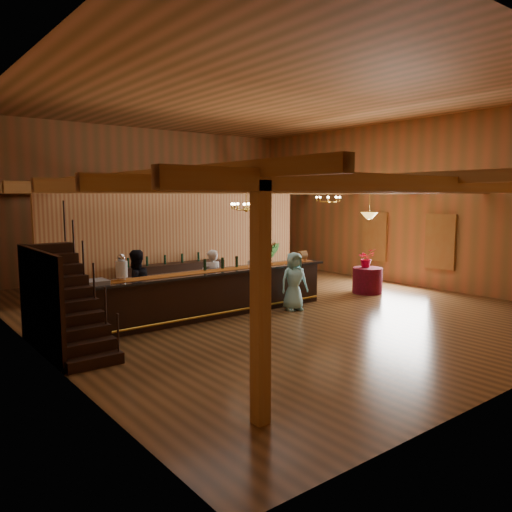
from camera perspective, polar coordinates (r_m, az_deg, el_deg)
floor at (r=13.75m, az=0.89°, el=-5.72°), size 14.00×14.00×0.00m
ceiling at (r=13.65m, az=0.94°, el=17.43°), size 14.00×14.00×0.00m
wall_back at (r=19.37m, az=-12.28°, el=5.99°), size 12.00×0.10×5.50m
wall_left at (r=10.72m, az=-24.99°, el=4.91°), size 0.10×14.00×5.50m
wall_right at (r=17.82m, az=16.18°, el=5.81°), size 0.10×14.00×5.50m
beam_grid at (r=13.82m, az=-0.41°, el=7.88°), size 11.90×13.90×0.39m
support_posts at (r=13.11m, az=2.28°, el=0.75°), size 9.20×10.20×3.20m
partition_wall at (r=16.11m, az=-8.35°, el=1.64°), size 9.00×0.18×3.10m
window_right_front at (r=16.95m, az=20.33°, el=1.55°), size 0.12×1.05×1.75m
window_right_back at (r=18.44m, az=13.45°, el=2.18°), size 0.12×1.05×1.75m
staircase at (r=10.34m, az=-20.58°, el=-4.71°), size 1.00×2.80×2.00m
backroom_boxes at (r=18.07m, az=-10.87°, el=-1.10°), size 4.10×0.60×1.10m
tasting_bar at (r=12.59m, az=-4.66°, el=-4.22°), size 6.85×0.94×1.15m
beverage_dispenser at (r=11.35m, az=-15.12°, el=-1.32°), size 0.26×0.26×0.60m
glass_rack_tray at (r=11.04m, az=-17.97°, el=-2.88°), size 0.50×0.50×0.10m
raffle_drum at (r=14.26m, az=5.28°, el=0.08°), size 0.34×0.24×0.30m
bar_bottle_0 at (r=12.47m, az=-5.85°, el=-1.03°), size 0.07×0.07×0.30m
bar_bottle_1 at (r=12.76m, az=-3.85°, el=-0.83°), size 0.07×0.07×0.30m
bar_bottle_2 at (r=13.02m, az=-2.22°, el=-0.67°), size 0.07×0.07×0.30m
backbar_shelf at (r=15.58m, az=-9.35°, el=-2.54°), size 3.38×0.63×0.95m
round_table at (r=15.86m, az=12.62°, el=-2.73°), size 0.91×0.91×0.79m
chandelier_left at (r=13.06m, az=-1.11°, el=5.73°), size 0.80×0.80×0.62m
chandelier_right at (r=16.97m, az=8.24°, el=6.48°), size 0.80×0.80×0.45m
pendant_lamp at (r=15.66m, az=12.81°, el=4.53°), size 0.52×0.52×0.90m
bartender at (r=13.30m, az=-5.08°, el=-2.68°), size 0.63×0.47×1.59m
staff_second at (r=12.25m, az=-13.62°, el=-3.34°), size 0.91×0.75×1.73m
guest at (r=13.16m, az=4.37°, el=-2.89°), size 0.86×0.68×1.54m
floor_plant at (r=18.23m, az=1.73°, el=-0.49°), size 0.82×0.71×1.32m
table_flowers at (r=15.85m, az=12.49°, el=-0.24°), size 0.59×0.54×0.58m
table_vase at (r=15.92m, az=12.56°, el=-0.75°), size 0.17×0.17×0.28m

